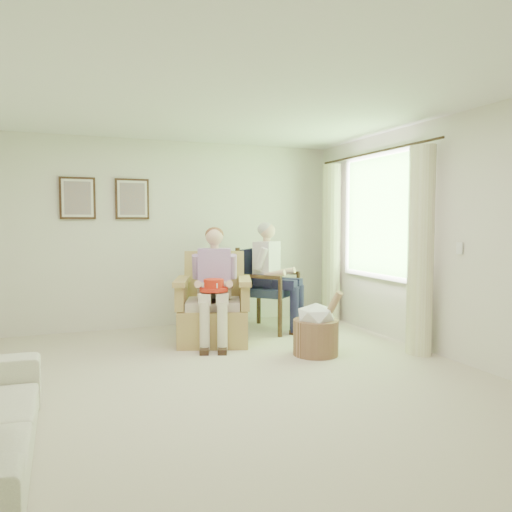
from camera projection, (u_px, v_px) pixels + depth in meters
The scene contains 16 objects.
floor at pixel (226, 384), 4.52m from camera, with size 5.50×5.50×0.00m, color beige.
back_wall at pixel (165, 234), 6.99m from camera, with size 5.00×0.04×2.60m, color silver.
front_wall at pixel (447, 269), 1.88m from camera, with size 5.00×0.04×2.60m, color silver.
right_wall at pixel (447, 238), 5.34m from camera, with size 0.04×5.50×2.60m, color silver.
ceiling at pixel (224, 92), 4.34m from camera, with size 5.00×5.50×0.02m, color white.
window at pixel (379, 213), 6.42m from camera, with size 0.13×2.50×1.63m.
curtain_left at pixel (420, 251), 5.49m from camera, with size 0.34×0.34×2.30m, color beige.
curtain_right at pixel (331, 244), 7.31m from camera, with size 0.34×0.34×2.30m, color beige.
framed_print_left at pixel (78, 198), 6.51m from camera, with size 0.45×0.05×0.55m.
framed_print_right at pixel (132, 199), 6.76m from camera, with size 0.45×0.05×0.55m.
wicker_armchair at pixel (213, 313), 6.11m from camera, with size 0.86×0.85×1.10m.
wood_armchair at pixel (266, 285), 6.85m from camera, with size 0.71×0.67×1.10m.
person_wicker at pixel (216, 277), 5.94m from camera, with size 0.40×0.63×1.38m.
person_dark at pixel (271, 268), 6.67m from camera, with size 0.40×0.63×1.43m.
red_hat at pixel (214, 286), 5.74m from camera, with size 0.33×0.33×0.14m.
hatbox at pixel (316, 329), 5.51m from camera, with size 0.56×0.56×0.74m.
Camera 1 is at (-1.35, -4.23, 1.48)m, focal length 35.00 mm.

